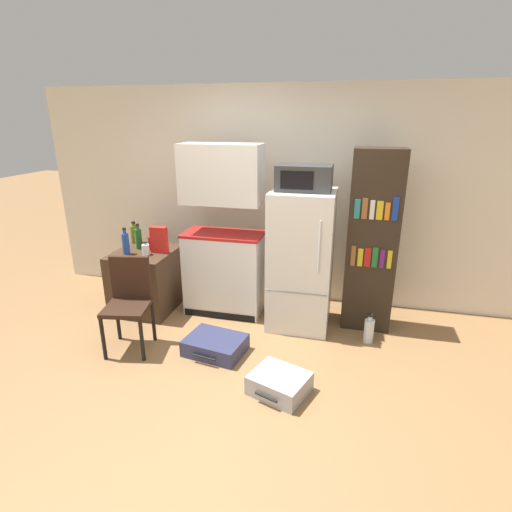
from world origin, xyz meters
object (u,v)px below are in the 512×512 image
Objects in this scene: kitchen_hutch at (223,239)px; bookshelf at (372,242)px; bottle_olive_oil at (134,234)px; chair at (129,296)px; bottle_clear_short at (138,239)px; bottle_ketchup_red at (152,243)px; bottle_green_tall at (139,238)px; refrigerator at (301,260)px; suitcase_small_flat at (279,383)px; side_table at (147,280)px; microwave at (304,178)px; bottle_blue_soda at (126,243)px; bottle_milk_white at (146,249)px; water_bottle_front at (369,330)px; suitcase_large_flat at (215,345)px; cereal_box at (159,240)px.

kitchen_hutch is 1.01× the size of bookshelf.
bottle_olive_oil reaches higher than chair.
bookshelf is 2.68m from bottle_clear_short.
bottle_green_tall is at bearing 178.83° from bottle_ketchup_red.
chair is at bearing -125.10° from kitchen_hutch.
suitcase_small_flat is (0.01, -1.22, -0.65)m from refrigerator.
chair is (0.26, -0.79, 0.18)m from side_table.
bottle_olive_oil is (-2.77, 0.09, -0.12)m from bookshelf.
kitchen_hutch reaches higher than bottle_clear_short.
bottle_blue_soda is (-1.94, -0.18, -0.76)m from microwave.
bookshelf is (0.70, 0.15, 0.21)m from refrigerator.
bottle_clear_short is (-0.25, 0.12, -0.00)m from bottle_ketchup_red.
kitchen_hutch is at bearing -6.70° from bottle_olive_oil.
bottle_milk_white is at bearing -49.29° from bottle_clear_short.
water_bottle_front is at bearing -11.37° from kitchen_hutch.
bottle_olive_oil is (-0.27, 0.28, 0.46)m from side_table.
microwave is 2.05m from chair.
refrigerator is at bearing -0.95° from bottle_ketchup_red.
bookshelf is (1.59, 0.05, 0.07)m from kitchen_hutch.
chair is at bearing -72.07° from side_table.
suitcase_large_flat is at bearing 168.41° from suitcase_small_flat.
refrigerator is 7.73× the size of bottle_clear_short.
bottle_ketchup_red is at bearing 44.86° from bottle_blue_soda.
suitcase_large_flat is (1.01, -0.63, -0.69)m from bottle_milk_white.
refrigerator reaches higher than water_bottle_front.
kitchen_hutch is 12.71× the size of bottle_milk_white.
bottle_olive_oil reaches higher than suitcase_large_flat.
side_table is 1.34× the size of suitcase_small_flat.
kitchen_hutch reaches higher than cereal_box.
chair reaches higher than suitcase_large_flat.
bottle_ketchup_red reaches higher than chair.
microwave is (1.80, 0.05, 1.24)m from side_table.
bottle_milk_white is (-1.71, -0.15, -0.83)m from microwave.
bottle_olive_oil is (-2.07, 0.23, -0.78)m from microwave.
suitcase_small_flat is (1.74, -1.25, -0.71)m from bottle_ketchup_red.
bottle_olive_oil is (-2.07, 0.23, 0.08)m from refrigerator.
bottle_clear_short is (-1.98, 0.15, 0.05)m from refrigerator.
bottle_milk_white is (-1.71, -0.15, 0.03)m from refrigerator.
water_bottle_front is (1.44, 0.55, 0.05)m from suitcase_large_flat.
bookshelf is 2.66m from bottle_blue_soda.
bookshelf is 2.48m from chair.
bottle_milk_white reaches higher than suitcase_large_flat.
side_table is 2.57m from bookshelf.
microwave is at bearing -1.01° from bottle_green_tall.
bottle_blue_soda is at bearing -83.36° from bottle_clear_short.
bottle_blue_soda is 1.15× the size of bottle_olive_oil.
bottle_blue_soda is 0.37m from cereal_box.
bottle_blue_soda is at bearing -174.75° from refrigerator.
cereal_box is at bearing -168.67° from kitchen_hutch.
kitchen_hutch is at bearing 43.89° from chair.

